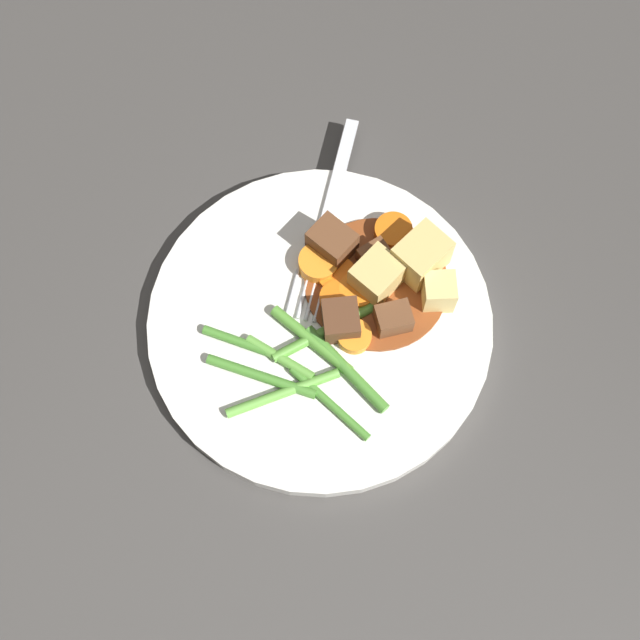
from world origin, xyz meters
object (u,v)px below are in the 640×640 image
meat_chunk_0 (341,320)px  fork (326,223)px  potato_chunk_1 (421,256)px  meat_chunk_1 (393,319)px  dinner_plate (320,323)px  carrot_slice_0 (337,276)px  carrot_slice_6 (340,300)px  potato_chunk_0 (377,277)px  carrot_slice_5 (358,290)px  potato_chunk_2 (439,292)px  carrot_slice_2 (354,336)px  carrot_slice_3 (319,263)px  meat_chunk_2 (373,257)px  meat_chunk_3 (332,243)px  carrot_slice_4 (399,251)px  carrot_slice_1 (393,232)px

meat_chunk_0 → fork: meat_chunk_0 is taller
potato_chunk_1 → meat_chunk_1: (-0.05, -0.02, -0.01)m
dinner_plate → meat_chunk_0: size_ratio=9.17×
meat_chunk_1 → dinner_plate: bearing=129.4°
carrot_slice_0 → carrot_slice_6: 0.02m
carrot_slice_0 → potato_chunk_0: size_ratio=0.89×
carrot_slice_5 → potato_chunk_1: 0.05m
carrot_slice_0 → carrot_slice_5: 0.02m
carrot_slice_6 → potato_chunk_2: bearing=-44.7°
carrot_slice_0 → carrot_slice_2: bearing=-122.6°
carrot_slice_0 → carrot_slice_3: carrot_slice_3 is taller
potato_chunk_1 → meat_chunk_2: potato_chunk_1 is taller
carrot_slice_6 → meat_chunk_3: bearing=50.6°
carrot_slice_2 → carrot_slice_6: (0.01, 0.03, 0.00)m
carrot_slice_0 → potato_chunk_2: size_ratio=1.04×
carrot_slice_5 → fork: carrot_slice_5 is taller
dinner_plate → potato_chunk_1: bearing=-16.4°
carrot_slice_4 → potato_chunk_2: bearing=-101.0°
carrot_slice_5 → meat_chunk_2: (0.03, 0.01, 0.00)m
potato_chunk_2 → meat_chunk_2: 0.06m
carrot_slice_0 → potato_chunk_1: (0.05, -0.04, 0.01)m
carrot_slice_6 → meat_chunk_0: bearing=-135.4°
potato_chunk_0 → meat_chunk_1: bearing=-117.2°
potato_chunk_1 → carrot_slice_0: bearing=142.2°
carrot_slice_5 → potato_chunk_2: size_ratio=1.02×
carrot_slice_1 → carrot_slice_5: size_ratio=1.01×
dinner_plate → meat_chunk_3: (0.05, 0.03, 0.02)m
carrot_slice_3 → potato_chunk_0: size_ratio=0.92×
carrot_slice_2 → potato_chunk_1: size_ratio=0.67×
carrot_slice_2 → potato_chunk_0: (0.04, 0.02, 0.01)m
fork → meat_chunk_2: bearing=-89.8°
carrot_slice_2 → carrot_slice_5: bearing=38.2°
carrot_slice_1 → potato_chunk_1: 0.03m
carrot_slice_3 → carrot_slice_5: size_ratio=1.07×
carrot_slice_1 → carrot_slice_6: carrot_slice_1 is taller
dinner_plate → meat_chunk_2: bearing=3.0°
carrot_slice_1 → meat_chunk_2: bearing=-172.4°
carrot_slice_4 → carrot_slice_6: bearing=174.7°
meat_chunk_2 → carrot_slice_3: bearing=138.9°
carrot_slice_6 → potato_chunk_1: 0.07m
potato_chunk_0 → carrot_slice_2: bearing=-158.1°
potato_chunk_2 → meat_chunk_1: 0.04m
potato_chunk_2 → meat_chunk_2: (-0.01, 0.05, -0.00)m
carrot_slice_0 → carrot_slice_2: same height
meat_chunk_2 → fork: size_ratio=0.14×
dinner_plate → carrot_slice_5: carrot_slice_5 is taller
meat_chunk_2 → potato_chunk_2: bearing=-79.8°
potato_chunk_1 → potato_chunk_0: bearing=158.1°
potato_chunk_0 → meat_chunk_1: size_ratio=1.31×
potato_chunk_1 → carrot_slice_2: bearing=-177.2°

